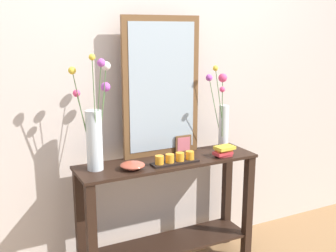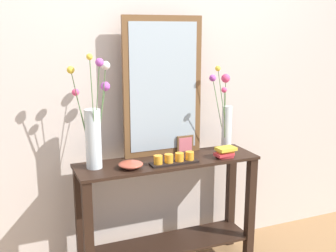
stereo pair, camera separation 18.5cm
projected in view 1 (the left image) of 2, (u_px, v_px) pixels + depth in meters
wall_back at (149, 72)px, 2.86m from camera, size 6.40×0.08×2.70m
console_table at (168, 206)px, 2.81m from camera, size 1.22×0.34×0.80m
mirror_leaning at (162, 87)px, 2.76m from camera, size 0.55×0.03×0.93m
tall_vase_left at (95, 130)px, 2.50m from camera, size 0.27×0.20×0.71m
vase_right at (222, 117)px, 2.94m from camera, size 0.15×0.25×0.61m
candle_tray at (175, 159)px, 2.66m from camera, size 0.32×0.09×0.07m
picture_frame_small at (183, 144)px, 2.90m from camera, size 0.12×0.01×0.12m
decorative_bowl at (133, 165)px, 2.55m from camera, size 0.15×0.15×0.04m
book_stack at (224, 151)px, 2.81m from camera, size 0.15×0.10×0.07m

